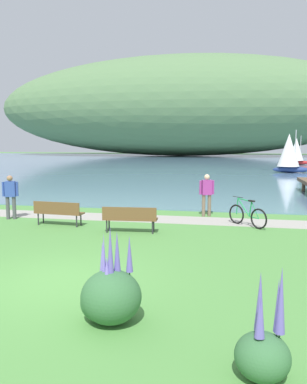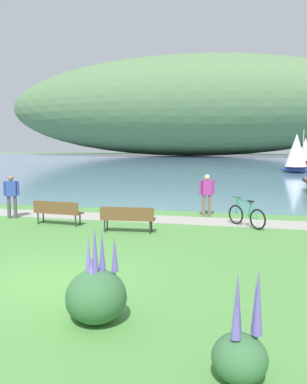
{
  "view_description": "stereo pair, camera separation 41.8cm",
  "coord_description": "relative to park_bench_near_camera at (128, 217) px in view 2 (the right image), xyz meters",
  "views": [
    {
      "loc": [
        3.67,
        -7.54,
        2.98
      ],
      "look_at": [
        0.67,
        7.63,
        1.0
      ],
      "focal_mm": 36.45,
      "sensor_mm": 36.0,
      "label": 1
    },
    {
      "loc": [
        4.08,
        -7.46,
        2.98
      ],
      "look_at": [
        0.67,
        7.63,
        1.0
      ],
      "focal_mm": 36.45,
      "sensor_mm": 36.0,
      "label": 2
    }
  ],
  "objects": [
    {
      "name": "park_bench_further_along",
      "position": [
        -2.81,
        0.59,
        0.0
      ],
      "size": [
        1.83,
        0.62,
        0.88
      ],
      "color": "brown",
      "rests_on": "ground"
    },
    {
      "name": "bicycle_leaning_near_bench",
      "position": [
        3.85,
        1.77,
        -0.12
      ],
      "size": [
        1.3,
        1.29,
        1.01
      ],
      "color": "black",
      "rests_on": "ground"
    },
    {
      "name": "bay_water",
      "position": [
        -0.45,
        44.43,
        -0.5
      ],
      "size": [
        180.0,
        80.0,
        0.04
      ],
      "primitive_type": "cube",
      "color": "#5B7F9E",
      "rests_on": "ground"
    },
    {
      "name": "person_on_the_grass",
      "position": [
        -5.14,
        1.35,
        0.46
      ],
      "size": [
        0.58,
        0.33,
        1.71
      ],
      "color": "#4C4C51",
      "rests_on": "ground"
    },
    {
      "name": "echium_bush_closest_to_camera",
      "position": [
        1.34,
        -6.34,
        -0.05
      ],
      "size": [
        1.01,
        1.01,
        1.65
      ],
      "color": "#386B3D",
      "rests_on": "ground"
    },
    {
      "name": "echium_bush_mid_cluster",
      "position": [
        3.68,
        -7.48,
        -0.13
      ],
      "size": [
        0.7,
        0.7,
        1.47
      ],
      "color": "#386B3D",
      "rests_on": "ground"
    },
    {
      "name": "sailboat_mid_bay",
      "position": [
        11.67,
        41.64,
        1.31
      ],
      "size": [
        3.36,
        2.3,
        3.81
      ],
      "color": "#B22323",
      "rests_on": "bay_water"
    },
    {
      "name": "echium_bush_beside_closest",
      "position": [
        1.22,
        -6.29,
        -0.14
      ],
      "size": [
        0.83,
        0.83,
        1.52
      ],
      "color": "#386B3D",
      "rests_on": "ground"
    },
    {
      "name": "ground_plane",
      "position": [
        -0.45,
        -4.71,
        -0.52
      ],
      "size": [
        200.0,
        200.0,
        0.0
      ],
      "primitive_type": "plane",
      "color": "#518E42"
    },
    {
      "name": "park_bench_near_camera",
      "position": [
        0.0,
        0.0,
        0.0
      ],
      "size": [
        1.83,
        0.61,
        0.88
      ],
      "color": "brown",
      "rests_on": "ground"
    },
    {
      "name": "sailboat_nearest_to_shore",
      "position": [
        8.77,
        27.43,
        1.46
      ],
      "size": [
        3.52,
        2.12,
        4.12
      ],
      "color": "navy",
      "rests_on": "bay_water"
    },
    {
      "name": "shoreline_path",
      "position": [
        -0.45,
        2.43,
        -0.52
      ],
      "size": [
        60.0,
        1.5,
        0.01
      ],
      "primitive_type": "cube",
      "color": "#A39E93",
      "rests_on": "ground"
    },
    {
      "name": "person_at_shoreline",
      "position": [
        2.31,
        3.39,
        0.46
      ],
      "size": [
        0.58,
        0.33,
        1.71
      ],
      "color": "#72604C",
      "rests_on": "ground"
    },
    {
      "name": "distant_hillside",
      "position": [
        -7.83,
        72.49,
        10.1
      ],
      "size": [
        81.64,
        28.0,
        21.17
      ],
      "primitive_type": "ellipsoid",
      "color": "#567A4C",
      "rests_on": "bay_water"
    }
  ]
}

